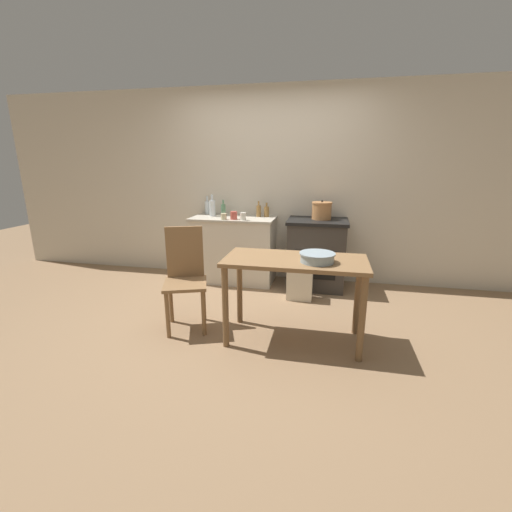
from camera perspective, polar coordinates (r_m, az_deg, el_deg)
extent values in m
plane|color=#896B4C|center=(3.55, -1.82, -11.25)|extent=(14.00, 14.00, 0.00)
cube|color=beige|center=(4.74, 2.68, 11.56)|extent=(8.00, 0.07, 2.55)
cube|color=beige|center=(4.67, -3.67, 0.94)|extent=(1.08, 0.54, 0.85)
cube|color=#B6AD9C|center=(4.58, -3.76, 6.28)|extent=(1.11, 0.57, 0.03)
cube|color=#38332D|center=(4.50, 10.01, 0.14)|extent=(0.71, 0.57, 0.85)
cube|color=black|center=(4.40, 10.27, 5.73)|extent=(0.75, 0.61, 0.04)
cube|color=black|center=(4.23, 9.82, -1.54)|extent=(0.50, 0.01, 0.36)
cube|color=olive|center=(3.00, 6.56, -0.77)|extent=(1.24, 0.58, 0.03)
cylinder|color=brown|center=(3.01, -5.13, -8.55)|extent=(0.06, 0.06, 0.74)
cylinder|color=brown|center=(2.91, 17.25, -10.09)|extent=(0.06, 0.06, 0.74)
cylinder|color=brown|center=(3.45, -2.76, -5.34)|extent=(0.06, 0.06, 0.74)
cylinder|color=brown|center=(3.36, 16.56, -6.55)|extent=(0.06, 0.06, 0.74)
cube|color=olive|center=(3.35, -11.71, -4.59)|extent=(0.51, 0.51, 0.03)
cube|color=olive|center=(3.45, -11.79, 0.68)|extent=(0.35, 0.15, 0.51)
cylinder|color=olive|center=(3.31, -14.53, -9.54)|extent=(0.04, 0.04, 0.45)
cylinder|color=olive|center=(3.28, -8.72, -9.39)|extent=(0.04, 0.04, 0.45)
cylinder|color=olive|center=(3.61, -14.00, -7.35)|extent=(0.04, 0.04, 0.45)
cylinder|color=olive|center=(3.59, -8.71, -7.19)|extent=(0.04, 0.04, 0.45)
cube|color=beige|center=(4.13, 7.30, -4.48)|extent=(0.30, 0.21, 0.39)
cylinder|color=#B77A47|center=(4.43, 10.89, 7.30)|extent=(0.24, 0.24, 0.20)
cylinder|color=#B77A47|center=(4.42, 10.96, 8.69)|extent=(0.25, 0.25, 0.02)
sphere|color=black|center=(4.41, 10.97, 8.98)|extent=(0.02, 0.02, 0.02)
cylinder|color=#93A8B2|center=(2.91, 10.16, -0.25)|extent=(0.28, 0.28, 0.08)
cylinder|color=#8597A0|center=(2.90, 10.19, 0.40)|extent=(0.30, 0.30, 0.01)
cylinder|color=silver|center=(4.89, -8.09, 7.99)|extent=(0.07, 0.07, 0.18)
cylinder|color=silver|center=(4.88, -8.15, 9.45)|extent=(0.03, 0.03, 0.07)
cylinder|color=#517F5B|center=(4.73, -5.46, 7.65)|extent=(0.06, 0.06, 0.15)
cylinder|color=#517F5B|center=(4.72, -5.49, 8.93)|extent=(0.02, 0.02, 0.06)
cylinder|color=silver|center=(4.69, -7.28, 7.88)|extent=(0.08, 0.08, 0.21)
cylinder|color=silver|center=(4.68, -7.34, 9.64)|extent=(0.03, 0.03, 0.08)
cylinder|color=olive|center=(4.61, 0.44, 7.49)|extent=(0.06, 0.06, 0.15)
cylinder|color=olive|center=(4.59, 0.44, 8.77)|extent=(0.02, 0.02, 0.06)
cylinder|color=olive|center=(4.60, 1.77, 7.38)|extent=(0.07, 0.07, 0.14)
cylinder|color=olive|center=(4.59, 1.78, 8.55)|extent=(0.03, 0.03, 0.05)
cylinder|color=silver|center=(4.33, -2.16, 6.62)|extent=(0.07, 0.07, 0.10)
cylinder|color=beige|center=(4.40, -5.40, 6.58)|extent=(0.07, 0.07, 0.08)
cylinder|color=#B74C42|center=(4.39, -3.73, 6.76)|extent=(0.09, 0.09, 0.10)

